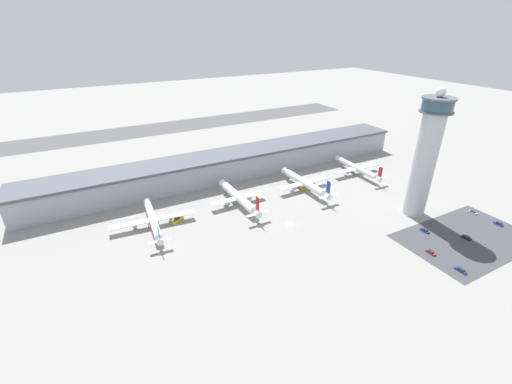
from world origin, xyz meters
TOP-DOWN VIEW (x-y plane):
  - ground_plane at (0.00, 0.00)m, footprint 1000.00×1000.00m
  - terminal_building at (0.00, 70.00)m, footprint 254.29×25.00m
  - runway_strip at (0.00, 207.26)m, footprint 381.43×44.00m
  - control_tower at (64.39, -21.51)m, footprint 15.26×15.26m
  - parking_lot_surface at (66.66, -50.65)m, footprint 64.00×40.00m
  - airplane_gate_alpha at (-62.48, 30.00)m, footprint 41.96×43.62m
  - airplane_gate_bravo at (-14.69, 30.84)m, footprint 32.74×44.78m
  - airplane_gate_charlie at (28.87, 29.22)m, footprint 34.50×44.79m
  - airplane_gate_delta at (74.09, 32.23)m, footprint 35.55×42.42m
  - service_truck_catering at (-50.19, 29.70)m, footprint 7.05×6.62m
  - service_truck_fuel at (29.55, 29.19)m, footprint 6.75×5.64m
  - car_red_hatchback at (41.17, -50.31)m, footprint 1.91×4.63m
  - car_navy_sedan at (92.70, -50.55)m, footprint 1.87×4.24m
  - car_white_wagon at (92.56, -37.20)m, footprint 1.73×4.49m
  - car_black_suv at (54.07, -37.13)m, footprint 1.99×4.65m
  - car_grey_coupe at (66.40, -50.61)m, footprint 1.87×4.46m
  - car_maroon_suv at (41.41, -64.26)m, footprint 1.79×4.78m

SIDE VIEW (x-z plane):
  - ground_plane at x=0.00m, z-range 0.00..0.00m
  - runway_strip at x=0.00m, z-range 0.00..0.01m
  - parking_lot_surface at x=66.66m, z-range 0.00..0.01m
  - car_red_hatchback at x=41.17m, z-range -0.16..1.20m
  - car_white_wagon at x=92.56m, z-range -0.16..1.24m
  - car_black_suv at x=54.07m, z-range -0.16..1.26m
  - car_navy_sedan at x=92.70m, z-range -0.17..1.30m
  - car_maroon_suv at x=41.41m, z-range -0.17..1.32m
  - car_grey_coupe at x=66.40m, z-range -0.17..1.34m
  - service_truck_catering at x=-50.19m, z-range -0.46..2.54m
  - service_truck_fuel at x=29.55m, z-range -0.47..2.60m
  - airplane_gate_alpha at x=-62.48m, z-range -1.75..10.25m
  - airplane_gate_delta at x=74.09m, z-range -1.80..10.73m
  - airplane_gate_bravo at x=-14.69m, z-range -2.59..11.73m
  - airplane_gate_charlie at x=28.87m, z-range -2.24..11.92m
  - terminal_building at x=0.00m, z-range 0.10..16.67m
  - control_tower at x=64.39m, z-range 0.21..66.28m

